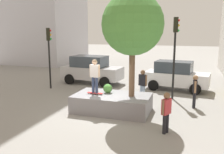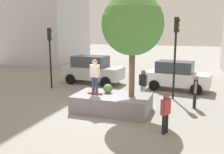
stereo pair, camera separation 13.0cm
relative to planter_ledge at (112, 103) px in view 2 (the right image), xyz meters
The scene contains 13 objects.
ground_plane 0.72m from the planter_ledge, 137.39° to the right, with size 120.00×120.00×0.00m, color gray.
planter_ledge is the anchor object (origin of this frame).
plaza_tree 3.96m from the planter_ledge, ahead, with size 2.90×2.90×4.88m.
boxwood_shrub 0.79m from the planter_ledge, 137.56° to the left, with size 0.46×0.46×0.46m, color #4C8C3D.
skateboard 0.99m from the planter_ledge, 169.45° to the right, with size 0.80×0.24×0.07m.
skateboarder 1.70m from the planter_ledge, 169.45° to the right, with size 0.57×0.26×1.68m.
sedan_parked 6.91m from the planter_ledge, 121.50° to the left, with size 4.68×2.38×2.12m.
police_car 6.38m from the planter_ledge, 64.75° to the left, with size 4.43×2.42×1.97m.
traffic_light_corner 5.11m from the planter_ledge, 50.65° to the left, with size 0.36×0.32×4.75m.
traffic_light_median 7.03m from the planter_ledge, 149.19° to the left, with size 0.37×0.36×4.20m.
pedestrian_crossing 3.43m from the planter_ledge, 33.29° to the right, with size 0.37×0.51×1.66m.
passerby_with_bag 4.38m from the planter_ledge, 25.76° to the left, with size 0.27×0.59×1.74m.
bystander_watching 2.85m from the planter_ledge, 68.31° to the left, with size 0.54×0.40×1.77m.
Camera 2 is at (4.16, -10.56, 3.94)m, focal length 38.54 mm.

